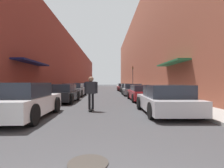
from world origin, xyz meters
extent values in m
plane|color=#38383A|center=(0.00, 27.70, 0.00)|extent=(152.35, 152.35, 0.00)
cube|color=gray|center=(-4.88, 34.63, 0.06)|extent=(1.80, 69.25, 0.12)
cube|color=gray|center=(4.88, 34.63, 0.06)|extent=(1.80, 69.25, 0.12)
cube|color=brown|center=(-7.78, 34.63, 4.62)|extent=(4.00, 69.25, 9.24)
cube|color=#141947|center=(-5.38, 12.12, 2.90)|extent=(1.00, 4.80, 0.12)
cube|color=brown|center=(7.78, 34.63, 7.58)|extent=(4.00, 69.25, 15.17)
cube|color=#1E6038|center=(5.38, 12.12, 2.90)|extent=(1.00, 4.80, 0.12)
cube|color=silver|center=(-2.90, 5.47, 0.51)|extent=(1.90, 4.03, 0.64)
cube|color=#232833|center=(-2.90, 5.27, 1.11)|extent=(1.66, 2.10, 0.54)
cylinder|color=black|center=(-3.82, 6.71, 0.35)|extent=(0.18, 0.71, 0.71)
cylinder|color=black|center=(-1.99, 6.71, 0.35)|extent=(0.18, 0.71, 0.71)
cylinder|color=black|center=(-1.99, 4.22, 0.35)|extent=(0.18, 0.71, 0.71)
cube|color=black|center=(-2.83, 10.97, 0.48)|extent=(1.92, 4.07, 0.58)
cube|color=#232833|center=(-2.83, 10.77, 1.01)|extent=(1.67, 2.12, 0.49)
cylinder|color=black|center=(-3.74, 12.23, 0.34)|extent=(0.18, 0.69, 0.69)
cylinder|color=black|center=(-1.92, 12.23, 0.34)|extent=(0.18, 0.69, 0.69)
cylinder|color=black|center=(-3.74, 9.72, 0.34)|extent=(0.18, 0.69, 0.69)
cylinder|color=black|center=(-1.92, 9.72, 0.34)|extent=(0.18, 0.69, 0.69)
cube|color=gray|center=(-3.01, 16.28, 0.51)|extent=(2.00, 4.60, 0.63)
cube|color=#232833|center=(-3.01, 16.05, 1.05)|extent=(1.74, 2.40, 0.45)
cylinder|color=black|center=(-3.96, 17.70, 0.36)|extent=(0.18, 0.71, 0.71)
cylinder|color=black|center=(-2.06, 17.70, 0.36)|extent=(0.18, 0.71, 0.71)
cylinder|color=black|center=(-3.96, 14.86, 0.36)|extent=(0.18, 0.71, 0.71)
cylinder|color=black|center=(-2.06, 14.86, 0.36)|extent=(0.18, 0.71, 0.71)
cube|color=navy|center=(-2.82, 21.85, 0.48)|extent=(2.01, 4.67, 0.59)
cube|color=#232833|center=(-2.82, 21.62, 1.04)|extent=(1.74, 2.44, 0.54)
cylinder|color=black|center=(-3.78, 23.29, 0.33)|extent=(0.18, 0.66, 0.66)
cylinder|color=black|center=(-1.87, 23.29, 0.33)|extent=(0.18, 0.66, 0.66)
cylinder|color=black|center=(-3.78, 20.41, 0.33)|extent=(0.18, 0.66, 0.66)
cylinder|color=black|center=(-1.87, 20.41, 0.33)|extent=(0.18, 0.66, 0.66)
cube|color=#B7B7BC|center=(2.94, 6.32, 0.46)|extent=(2.01, 4.02, 0.56)
cube|color=#232833|center=(2.94, 6.12, 1.01)|extent=(1.74, 2.11, 0.53)
cylinder|color=black|center=(1.99, 7.55, 0.32)|extent=(0.18, 0.65, 0.65)
cylinder|color=black|center=(3.88, 7.55, 0.32)|extent=(0.18, 0.65, 0.65)
cylinder|color=black|center=(1.99, 5.09, 0.32)|extent=(0.18, 0.65, 0.65)
cylinder|color=black|center=(3.88, 5.09, 0.32)|extent=(0.18, 0.65, 0.65)
cube|color=maroon|center=(3.01, 11.83, 0.46)|extent=(1.83, 4.26, 0.58)
cube|color=#232833|center=(3.01, 11.61, 0.96)|extent=(1.60, 2.22, 0.43)
cylinder|color=black|center=(2.13, 13.14, 0.30)|extent=(0.18, 0.60, 0.60)
cylinder|color=black|center=(3.89, 13.14, 0.30)|extent=(0.18, 0.60, 0.60)
cylinder|color=black|center=(2.13, 10.51, 0.30)|extent=(0.18, 0.60, 0.60)
cylinder|color=black|center=(3.89, 10.51, 0.30)|extent=(0.18, 0.60, 0.60)
cube|color=gray|center=(2.99, 17.19, 0.45)|extent=(1.98, 4.04, 0.57)
cube|color=#232833|center=(2.99, 16.99, 0.99)|extent=(1.71, 2.12, 0.49)
cylinder|color=black|center=(2.06, 18.43, 0.30)|extent=(0.18, 0.61, 0.61)
cylinder|color=black|center=(3.92, 18.43, 0.30)|extent=(0.18, 0.61, 0.61)
cylinder|color=black|center=(2.06, 15.95, 0.30)|extent=(0.18, 0.61, 0.61)
cylinder|color=black|center=(3.92, 15.95, 0.30)|extent=(0.18, 0.61, 0.61)
cube|color=black|center=(3.02, 22.20, 0.49)|extent=(1.79, 4.28, 0.64)
cube|color=#232833|center=(3.02, 21.99, 1.01)|extent=(1.55, 2.23, 0.40)
cylinder|color=black|center=(2.17, 23.52, 0.31)|extent=(0.18, 0.61, 0.61)
cylinder|color=black|center=(3.86, 23.52, 0.31)|extent=(0.18, 0.61, 0.61)
cylinder|color=black|center=(2.17, 20.88, 0.31)|extent=(0.18, 0.61, 0.61)
cylinder|color=black|center=(3.86, 20.88, 0.31)|extent=(0.18, 0.61, 0.61)
cube|color=maroon|center=(2.93, 27.11, 0.45)|extent=(1.86, 4.31, 0.56)
cube|color=#232833|center=(2.93, 26.90, 0.97)|extent=(1.61, 2.25, 0.48)
cylinder|color=black|center=(2.06, 28.44, 0.30)|extent=(0.18, 0.61, 0.61)
cylinder|color=black|center=(3.81, 28.44, 0.30)|extent=(0.18, 0.61, 0.61)
cylinder|color=black|center=(2.06, 25.79, 0.30)|extent=(0.18, 0.61, 0.61)
cylinder|color=black|center=(3.81, 25.79, 0.30)|extent=(0.18, 0.61, 0.61)
cube|color=black|center=(-0.44, 7.11, 0.07)|extent=(0.20, 0.78, 0.02)
cylinder|color=beige|center=(-0.51, 7.36, 0.03)|extent=(0.03, 0.06, 0.06)
cylinder|color=beige|center=(-0.36, 7.36, 0.03)|extent=(0.03, 0.06, 0.06)
cylinder|color=beige|center=(-0.51, 6.86, 0.03)|extent=(0.03, 0.06, 0.06)
cylinder|color=beige|center=(-0.36, 6.86, 0.03)|extent=(0.03, 0.06, 0.06)
cylinder|color=black|center=(-0.52, 7.11, 0.46)|extent=(0.11, 0.11, 0.76)
cylinder|color=black|center=(-0.36, 7.11, 0.46)|extent=(0.11, 0.11, 0.76)
cube|color=#232328|center=(-0.44, 7.11, 1.13)|extent=(0.46, 0.20, 0.59)
sphere|color=#8C664C|center=(-0.44, 7.11, 1.55)|extent=(0.24, 0.24, 0.24)
cylinder|color=#232328|center=(-0.71, 7.11, 1.13)|extent=(0.09, 0.09, 0.55)
cylinder|color=#232328|center=(-0.16, 7.11, 1.13)|extent=(0.09, 0.09, 0.55)
cylinder|color=#332D28|center=(0.03, 1.60, 0.01)|extent=(0.70, 0.70, 0.02)
cylinder|color=#2D2D2D|center=(4.59, 27.64, 2.08)|extent=(0.10, 0.10, 3.92)
cube|color=#332D0F|center=(4.59, 27.64, 3.82)|extent=(0.16, 0.16, 0.45)
sphere|color=red|center=(4.59, 27.55, 3.93)|extent=(0.11, 0.11, 0.11)
camera|label=1|loc=(0.36, -1.38, 1.39)|focal=28.00mm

